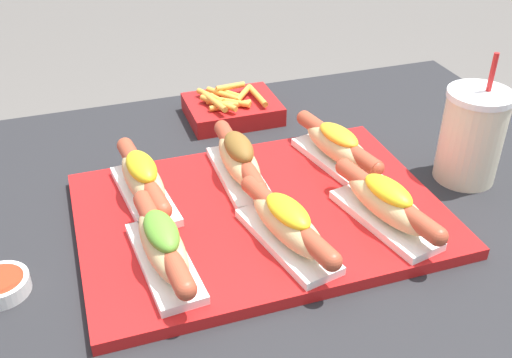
% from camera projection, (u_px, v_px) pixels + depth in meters
% --- Properties ---
extents(serving_tray, '(0.52, 0.37, 0.02)m').
position_uv_depth(serving_tray, '(260.00, 214.00, 0.88)').
color(serving_tray, red).
rests_on(serving_tray, patio_table).
extents(hot_dog_0, '(0.08, 0.22, 0.07)m').
position_uv_depth(hot_dog_0, '(163.00, 245.00, 0.75)').
color(hot_dog_0, white).
rests_on(hot_dog_0, serving_tray).
extents(hot_dog_1, '(0.10, 0.22, 0.07)m').
position_uv_depth(hot_dog_1, '(287.00, 224.00, 0.79)').
color(hot_dog_1, white).
rests_on(hot_dog_1, serving_tray).
extents(hot_dog_2, '(0.10, 0.22, 0.07)m').
position_uv_depth(hot_dog_2, '(386.00, 204.00, 0.83)').
color(hot_dog_2, white).
rests_on(hot_dog_2, serving_tray).
extents(hot_dog_3, '(0.08, 0.22, 0.07)m').
position_uv_depth(hot_dog_3, '(143.00, 180.00, 0.88)').
color(hot_dog_3, white).
rests_on(hot_dog_3, serving_tray).
extents(hot_dog_4, '(0.06, 0.22, 0.07)m').
position_uv_depth(hot_dog_4, '(239.00, 160.00, 0.93)').
color(hot_dog_4, white).
rests_on(hot_dog_4, serving_tray).
extents(hot_dog_5, '(0.10, 0.22, 0.06)m').
position_uv_depth(hot_dog_5, '(338.00, 146.00, 0.96)').
color(hot_dog_5, white).
rests_on(hot_dog_5, serving_tray).
extents(sauce_bowl, '(0.07, 0.07, 0.02)m').
position_uv_depth(sauce_bowl, '(0.00, 285.00, 0.75)').
color(sauce_bowl, white).
rests_on(sauce_bowl, patio_table).
extents(drink_cup, '(0.10, 0.10, 0.21)m').
position_uv_depth(drink_cup, '(472.00, 136.00, 0.94)').
color(drink_cup, beige).
rests_on(drink_cup, patio_table).
extents(fries_basket, '(0.17, 0.13, 0.06)m').
position_uv_depth(fries_basket, '(232.00, 108.00, 1.15)').
color(fries_basket, '#B21919').
rests_on(fries_basket, patio_table).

